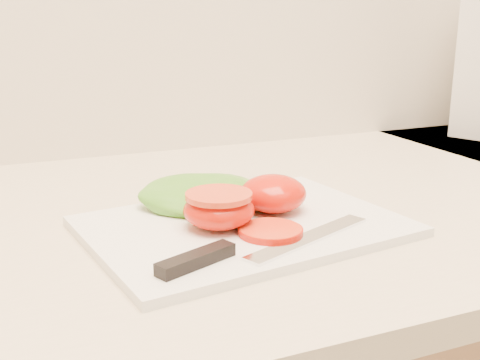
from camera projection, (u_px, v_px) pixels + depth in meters
name	position (u px, v px, depth m)	size (l,w,h in m)	color
cutting_board	(244.00, 226.00, 0.66)	(0.33, 0.24, 0.01)	white
tomato_half_dome	(273.00, 193.00, 0.69)	(0.08, 0.08, 0.04)	red
tomato_half_cut	(219.00, 208.00, 0.63)	(0.08, 0.08, 0.04)	red
tomato_slice_0	(271.00, 231.00, 0.62)	(0.06, 0.06, 0.01)	#D84B20
lettuce_leaf_0	(203.00, 195.00, 0.70)	(0.15, 0.10, 0.03)	#5BAC2D
lettuce_leaf_1	(232.00, 191.00, 0.73)	(0.11, 0.08, 0.02)	#5BAC2D
knife	(243.00, 250.00, 0.57)	(0.25, 0.09, 0.01)	silver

